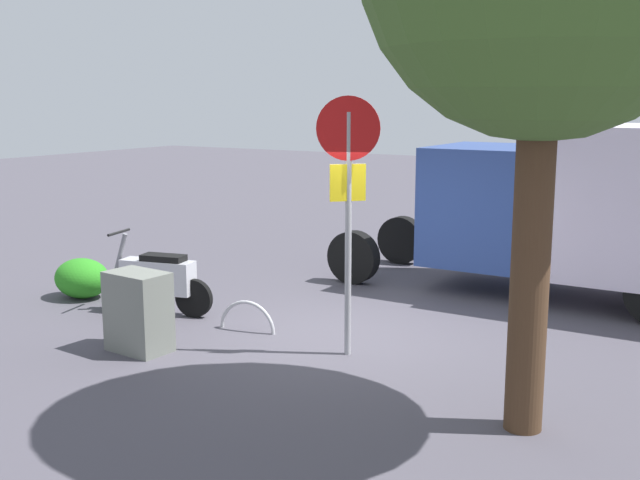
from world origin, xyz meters
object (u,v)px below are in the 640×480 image
object	(u,v)px
box_truck_near	(631,205)
bike_rack_hoop	(247,331)
stop_sign	(348,185)
utility_cabinet	(138,312)
motorcycle	(157,279)

from	to	relation	value
box_truck_near	bike_rack_hoop	size ratio (longest dim) A/B	9.22
box_truck_near	bike_rack_hoop	bearing A→B (deg)	44.87
stop_sign	utility_cabinet	distance (m)	3.05
utility_cabinet	stop_sign	bearing A→B (deg)	-152.05
bike_rack_hoop	stop_sign	bearing A→B (deg)	174.47
motorcycle	stop_sign	bearing A→B (deg)	164.26
motorcycle	utility_cabinet	world-z (taller)	motorcycle
utility_cabinet	box_truck_near	bearing A→B (deg)	-131.13
bike_rack_hoop	box_truck_near	bearing A→B (deg)	-135.21
box_truck_near	stop_sign	xyz separation A→B (m)	(2.49, 4.27, 0.56)
utility_cabinet	motorcycle	bearing A→B (deg)	-54.93
stop_sign	bike_rack_hoop	distance (m)	2.68
motorcycle	bike_rack_hoop	xyz separation A→B (m)	(-1.63, 0.01, -0.52)
box_truck_near	utility_cabinet	size ratio (longest dim) A/B	7.76
box_truck_near	motorcycle	size ratio (longest dim) A/B	4.38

